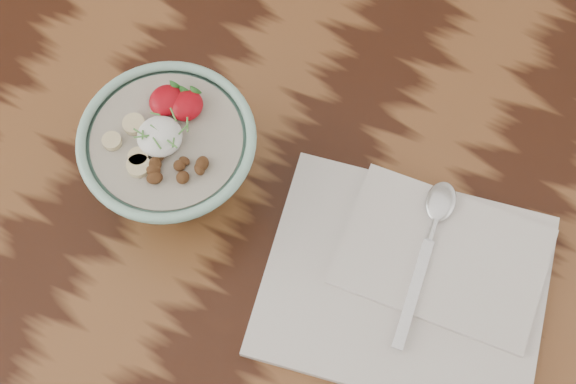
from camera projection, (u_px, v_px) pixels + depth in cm
name	position (u px, v px, depth cm)	size (l,w,h in cm)	color
table	(305.00, 221.00, 96.30)	(160.00, 90.00, 75.00)	black
breakfast_bowl	(171.00, 155.00, 82.70)	(17.95, 17.95, 11.80)	#94C7B4
napkin	(413.00, 279.00, 82.98)	(33.03, 28.88, 1.76)	silver
spoon	(434.00, 224.00, 83.86)	(5.17, 19.06, 0.99)	silver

